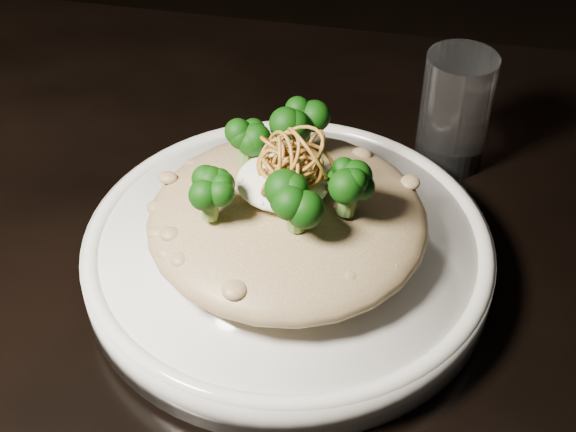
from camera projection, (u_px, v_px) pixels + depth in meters
The scene contains 7 objects.
table at pixel (304, 354), 0.67m from camera, with size 1.10×0.80×0.75m.
plate at pixel (288, 254), 0.61m from camera, with size 0.31×0.31×0.03m, color white.
risotto at pixel (288, 219), 0.58m from camera, with size 0.21×0.21×0.05m, color brown.
broccoli at pixel (280, 167), 0.56m from camera, with size 0.13×0.13×0.05m, color black, non-canonical shape.
cheese at pixel (283, 180), 0.57m from camera, with size 0.07×0.07×0.02m, color white.
shallots at pixel (289, 156), 0.54m from camera, with size 0.05×0.05×0.04m, color #8B5C1D, non-canonical shape.
drinking_glass at pixel (455, 111), 0.69m from camera, with size 0.06×0.06×0.11m, color white.
Camera 1 is at (0.07, -0.41, 1.20)m, focal length 50.00 mm.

